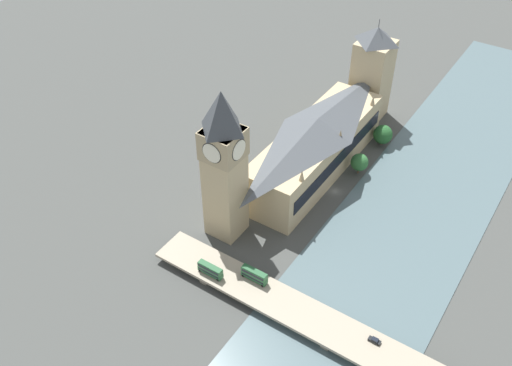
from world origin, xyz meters
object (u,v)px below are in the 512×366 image
Objects in this scene: parliament_hall at (316,145)px; victoria_tower at (372,73)px; double_decker_bus_lead at (254,275)px; car_northbound_tail at (375,340)px; road_bridge at (333,331)px; clock_tower at (224,162)px; double_decker_bus_mid at (210,270)px.

victoria_tower is (0.06, -55.84, 10.20)m from parliament_hall.
victoria_tower is at bearing -89.94° from parliament_hall.
double_decker_bus_lead is at bearing 96.79° from victoria_tower.
car_northbound_tail is (-63.10, 72.95, -9.42)m from parliament_hall.
victoria_tower reaches higher than car_northbound_tail.
road_bridge is 14.09× the size of double_decker_bus_lead.
double_decker_bus_lead is at bearing -0.06° from car_northbound_tail.
parliament_hall reaches higher than double_decker_bus_lead.
car_northbound_tail is (-73.96, 18.97, -30.18)m from clock_tower.
car_northbound_tail is at bearing 130.86° from parliament_hall.
road_bridge is 49.46m from double_decker_bus_mid.
parliament_hall is at bearing -78.16° from double_decker_bus_lead.
car_northbound_tail is at bearing 165.61° from clock_tower.
car_northbound_tail is (-47.82, 0.05, -2.02)m from double_decker_bus_lead.
victoria_tower reaches higher than parliament_hall.
road_bridge is (-60.43, 22.04, -31.74)m from clock_tower.
car_northbound_tail is at bearing -167.23° from road_bridge.
clock_tower is 110.85m from victoria_tower.
car_northbound_tail is (-13.52, -3.07, 1.56)m from road_bridge.
clock_tower is at bearing -14.39° from car_northbound_tail.
double_decker_bus_lead is 47.86m from car_northbound_tail.
double_decker_bus_lead is (34.30, -3.12, 3.58)m from road_bridge.
victoria_tower is at bearing -83.21° from double_decker_bus_lead.
clock_tower is 71.73m from road_bridge.
clock_tower is 6.46× the size of double_decker_bus_mid.
parliament_hall is 58.85m from clock_tower.
clock_tower is 1.24× the size of victoria_tower.
victoria_tower is at bearing -95.62° from clock_tower.
double_decker_bus_lead reaches higher than car_northbound_tail.
double_decker_bus_mid is at bearing 24.54° from double_decker_bus_lead.
clock_tower reaches higher than victoria_tower.
victoria_tower is 5.10× the size of double_decker_bus_lead.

